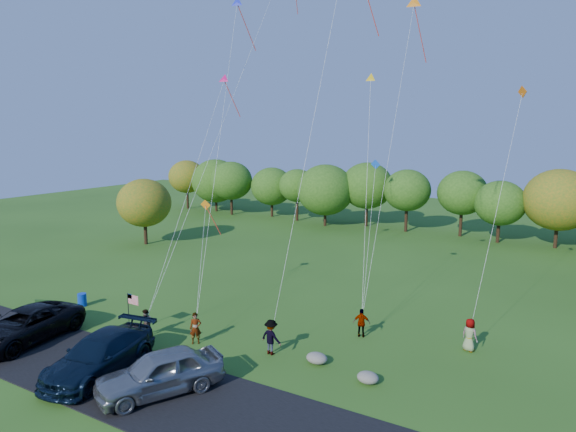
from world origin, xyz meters
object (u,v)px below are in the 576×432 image
(trash_barrel, at_px, (82,300))
(flyer_e, at_px, (470,335))
(flyer_b, at_px, (146,323))
(flyer_a, at_px, (196,328))
(minivan_dark, at_px, (25,326))
(flyer_d, at_px, (362,323))
(minivan_navy, at_px, (99,355))
(flyer_c, at_px, (271,337))
(minivan_silver, at_px, (160,372))
(park_bench, at_px, (47,306))

(trash_barrel, bearing_deg, flyer_e, 14.06)
(flyer_b, relative_size, trash_barrel, 1.85)
(flyer_a, distance_m, flyer_b, 3.24)
(minivan_dark, relative_size, trash_barrel, 7.63)
(flyer_d, bearing_deg, minivan_dark, 15.65)
(minivan_navy, bearing_deg, minivan_dark, 166.50)
(minivan_dark, distance_m, flyer_d, 19.37)
(flyer_c, bearing_deg, minivan_silver, 77.18)
(flyer_d, xyz_separation_m, park_bench, (-19.51, -6.92, -0.38))
(minivan_silver, bearing_deg, flyer_a, 142.23)
(flyer_a, relative_size, flyer_e, 0.99)
(minivan_navy, distance_m, flyer_d, 14.44)
(minivan_silver, distance_m, park_bench, 14.62)
(minivan_silver, relative_size, flyer_e, 3.17)
(minivan_dark, bearing_deg, flyer_d, 25.88)
(park_bench, bearing_deg, flyer_c, -11.67)
(minivan_navy, height_order, flyer_e, minivan_navy)
(minivan_dark, height_order, flyer_b, minivan_dark)
(flyer_c, relative_size, flyer_d, 1.13)
(minivan_navy, xyz_separation_m, flyer_c, (6.06, 6.31, -0.05))
(flyer_e, relative_size, trash_barrel, 2.08)
(minivan_silver, relative_size, trash_barrel, 6.60)
(flyer_a, bearing_deg, minivan_dark, 171.58)
(minivan_navy, relative_size, flyer_b, 4.04)
(minivan_dark, xyz_separation_m, flyer_a, (8.51, 4.85, -0.09))
(flyer_a, xyz_separation_m, flyer_b, (-3.16, -0.71, -0.09))
(flyer_b, distance_m, flyer_d, 12.65)
(flyer_c, bearing_deg, minivan_dark, 30.51)
(minivan_silver, height_order, park_bench, minivan_silver)
(flyer_b, distance_m, flyer_e, 18.41)
(flyer_b, height_order, flyer_d, flyer_d)
(minivan_dark, distance_m, flyer_e, 25.04)
(minivan_dark, bearing_deg, flyer_a, 22.62)
(flyer_e, distance_m, trash_barrel, 25.23)
(flyer_e, bearing_deg, minivan_dark, 49.71)
(minivan_silver, relative_size, flyer_b, 3.57)
(flyer_d, relative_size, trash_barrel, 1.93)
(flyer_c, height_order, flyer_e, flyer_c)
(flyer_a, height_order, flyer_c, flyer_c)
(minivan_silver, height_order, flyer_e, minivan_silver)
(minivan_navy, relative_size, park_bench, 4.24)
(trash_barrel, bearing_deg, minivan_silver, -24.25)
(minivan_silver, bearing_deg, park_bench, -167.56)
(flyer_c, distance_m, park_bench, 16.36)
(minivan_navy, relative_size, flyer_a, 3.64)
(flyer_b, bearing_deg, minivan_navy, -74.81)
(minivan_dark, distance_m, flyer_b, 6.77)
(flyer_c, relative_size, flyer_e, 1.05)
(flyer_b, relative_size, park_bench, 1.05)
(flyer_d, bearing_deg, trash_barrel, -2.61)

